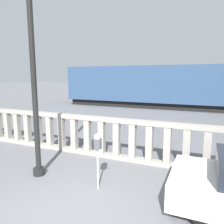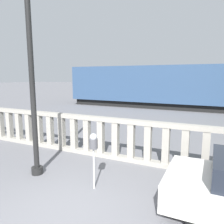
# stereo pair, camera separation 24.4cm
# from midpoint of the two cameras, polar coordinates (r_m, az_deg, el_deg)

# --- Properties ---
(ground_plane) EXTENTS (160.00, 160.00, 0.00)m
(ground_plane) POSITION_cam_midpoint_polar(r_m,az_deg,el_deg) (4.81, -13.15, -25.11)
(ground_plane) COLOR slate
(balustrade) EXTENTS (15.63, 0.24, 1.37)m
(balustrade) POSITION_cam_midpoint_polar(r_m,az_deg,el_deg) (7.08, 2.27, -7.24)
(balustrade) COLOR #9E998E
(balustrade) RESTS_ON ground
(lamppost) EXTENTS (0.37, 0.37, 7.01)m
(lamppost) POSITION_cam_midpoint_polar(r_m,az_deg,el_deg) (6.21, -21.63, 20.45)
(lamppost) COLOR black
(lamppost) RESTS_ON ground
(parking_meter) EXTENTS (0.20, 0.20, 1.38)m
(parking_meter) POSITION_cam_midpoint_polar(r_m,az_deg,el_deg) (5.20, -5.17, -8.40)
(parking_meter) COLOR silver
(parking_meter) RESTS_ON ground
(train_near) EXTENTS (21.98, 3.18, 4.17)m
(train_near) POSITION_cam_midpoint_polar(r_m,az_deg,el_deg) (19.07, 20.39, 6.27)
(train_near) COLOR black
(train_near) RESTS_ON ground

